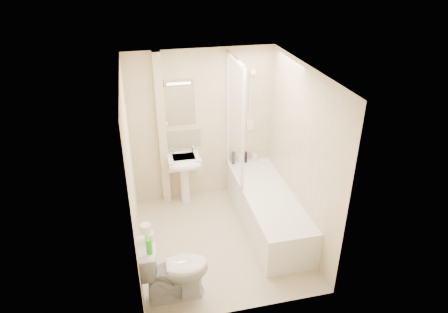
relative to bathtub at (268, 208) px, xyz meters
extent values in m
plane|color=beige|center=(-0.75, -0.20, -0.29)|extent=(2.50, 2.50, 0.00)
cube|color=beige|center=(-0.75, 1.05, 0.91)|extent=(2.20, 0.02, 2.40)
cube|color=beige|center=(-1.85, -0.20, 0.91)|extent=(0.02, 2.50, 2.40)
cube|color=beige|center=(0.35, -0.20, 0.91)|extent=(0.02, 2.50, 2.40)
cube|color=white|center=(-0.75, -0.20, 2.11)|extent=(2.20, 2.50, 0.02)
cube|color=beige|center=(0.00, 1.04, 1.14)|extent=(0.70, 0.01, 1.75)
cube|color=beige|center=(0.34, 0.00, 1.14)|extent=(0.01, 2.10, 1.75)
cube|color=beige|center=(-1.37, 0.99, 0.91)|extent=(0.12, 0.12, 2.40)
cube|color=beige|center=(-1.08, 1.04, 0.74)|extent=(0.60, 0.02, 0.30)
cube|color=white|center=(-1.08, 1.04, 1.29)|extent=(0.46, 0.01, 0.60)
cube|color=silver|center=(-1.08, 1.02, 1.66)|extent=(0.42, 0.07, 0.07)
cube|color=white|center=(0.00, 0.00, -0.01)|extent=(0.70, 2.10, 0.55)
cube|color=white|center=(0.00, 0.00, 0.21)|extent=(0.56, 1.96, 0.05)
cube|color=white|center=(-0.35, 0.60, 1.16)|extent=(0.01, 0.90, 1.80)
cube|color=white|center=(-0.35, 1.03, 1.16)|extent=(0.04, 0.04, 1.80)
cube|color=white|center=(-0.35, 0.15, 1.16)|extent=(0.04, 0.04, 1.80)
cube|color=white|center=(-0.35, 0.60, 2.04)|extent=(0.04, 0.90, 0.04)
cube|color=white|center=(-0.35, 0.60, 0.28)|extent=(0.04, 0.90, 0.03)
cylinder|color=white|center=(0.00, 1.02, 1.26)|extent=(0.02, 0.02, 0.90)
cylinder|color=white|center=(0.00, 1.02, 0.81)|extent=(0.05, 0.05, 0.02)
cylinder|color=white|center=(0.00, 1.02, 1.71)|extent=(0.05, 0.05, 0.02)
cylinder|color=white|center=(0.00, 0.95, 1.74)|extent=(0.08, 0.11, 0.11)
cube|color=white|center=(0.00, 1.01, 0.88)|extent=(0.10, 0.05, 0.14)
cylinder|color=white|center=(-0.02, 0.99, 1.31)|extent=(0.01, 0.13, 0.84)
cylinder|color=white|center=(-1.08, 0.88, 0.04)|extent=(0.14, 0.14, 0.66)
cube|color=white|center=(-1.08, 0.85, 0.46)|extent=(0.49, 0.38, 0.15)
ellipsoid|color=white|center=(-1.08, 0.68, 0.46)|extent=(0.49, 0.21, 0.15)
cube|color=silver|center=(-1.08, 0.85, 0.52)|extent=(0.34, 0.24, 0.04)
cylinder|color=white|center=(-1.24, 0.96, 0.58)|extent=(0.03, 0.03, 0.10)
cylinder|color=white|center=(-0.92, 0.96, 0.58)|extent=(0.03, 0.03, 0.10)
sphere|color=white|center=(-1.24, 0.96, 0.64)|extent=(0.04, 0.04, 0.04)
sphere|color=white|center=(-0.92, 0.96, 0.64)|extent=(0.04, 0.04, 0.04)
cylinder|color=black|center=(-0.27, 0.96, 0.36)|extent=(0.06, 0.06, 0.20)
cylinder|color=silver|center=(-0.17, 0.96, 0.34)|extent=(0.05, 0.05, 0.15)
cylinder|color=black|center=(-0.07, 0.96, 0.35)|extent=(0.05, 0.05, 0.18)
cylinder|color=navy|center=(-0.06, 0.96, 0.32)|extent=(0.05, 0.05, 0.13)
cylinder|color=beige|center=(0.06, 0.96, 0.34)|extent=(0.06, 0.06, 0.15)
cylinder|color=silver|center=(0.10, 0.96, 0.32)|extent=(0.06, 0.06, 0.13)
imported|color=white|center=(-1.47, -1.05, 0.10)|extent=(0.45, 0.77, 0.79)
cylinder|color=white|center=(-1.71, -0.96, 0.54)|extent=(0.10, 0.10, 0.10)
cylinder|color=white|center=(-1.74, -0.94, 0.64)|extent=(0.12, 0.12, 0.10)
cylinder|color=green|center=(-1.72, -1.18, 0.59)|extent=(0.07, 0.07, 0.18)
camera|label=1|loc=(-1.69, -4.52, 3.34)|focal=32.00mm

